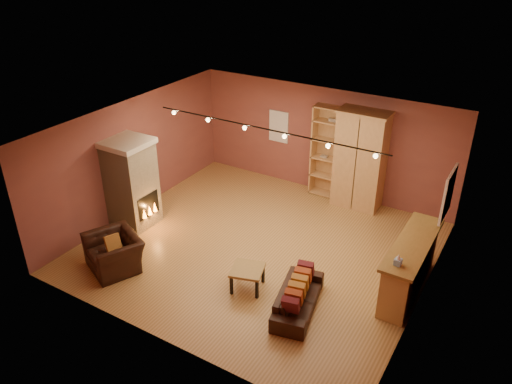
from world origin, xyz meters
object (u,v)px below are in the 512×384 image
Objects in this scene: bookcase at (332,151)px; coffee_table at (247,271)px; fireplace at (132,183)px; loveseat at (298,294)px; armoire at (360,160)px; armchair at (114,247)px; bar_counter at (409,266)px.

coffee_table is (0.22, -4.44, -0.83)m from bookcase.
loveseat is (4.68, -0.75, -0.72)m from fireplace.
bookcase is at bearing 166.92° from armoire.
coffee_table is (-1.11, 0.03, 0.05)m from loveseat.
coffee_table is (3.57, -0.71, -0.67)m from fireplace.
coffee_table is at bearing 75.99° from loveseat.
fireplace is 0.88× the size of bookcase.
armoire is 1.91× the size of armchair.
fireplace is 5.47m from armoire.
armoire reaches higher than loveseat.
fireplace is 6.32m from bar_counter.
armoire reaches higher than bookcase.
bookcase is 4.52m from coffee_table.
fireplace is at bearing 68.71° from loveseat.
bar_counter is 2.23m from loveseat.
coffee_table is at bearing 41.30° from armchair.
bar_counter is at bearing 48.02° from armchair.
bookcase is 1.05× the size of bar_counter.
fireplace is at bearing -139.76° from armoire.
armoire is at bearing -5.43° from loveseat.
bookcase is at bearing 4.43° from loveseat.
bar_counter is at bearing -44.98° from bookcase.
bar_counter is 5.87m from armchair.
bookcase reaches higher than armchair.
bookcase is 3.19× the size of coffee_table.
bar_counter reaches higher than loveseat.
loveseat is at bearing -1.78° from coffee_table.
coffee_table is at bearing -98.10° from armoire.
fireplace is at bearing 143.66° from armchair.
loveseat reaches higher than coffee_table.
armoire reaches higher than armchair.
coffee_table is at bearing -11.29° from fireplace.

